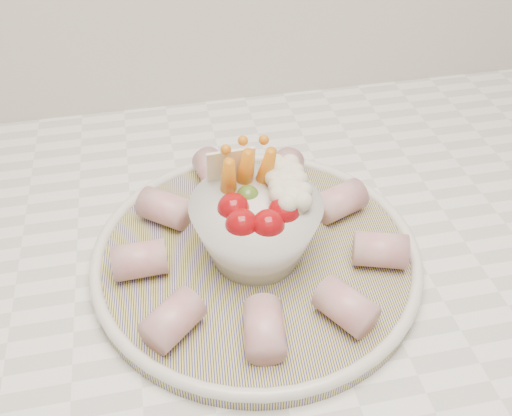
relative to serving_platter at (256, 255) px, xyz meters
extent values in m
cube|color=white|center=(-0.01, 0.02, -0.03)|extent=(2.04, 0.62, 0.04)
cylinder|color=navy|center=(0.00, 0.00, 0.00)|extent=(0.35, 0.35, 0.01)
torus|color=silver|center=(0.00, 0.00, 0.00)|extent=(0.32, 0.32, 0.01)
sphere|color=maroon|center=(-0.02, -0.03, 0.07)|extent=(0.03, 0.03, 0.03)
sphere|color=maroon|center=(0.00, -0.03, 0.07)|extent=(0.03, 0.03, 0.03)
sphere|color=maroon|center=(0.02, -0.02, 0.07)|extent=(0.03, 0.03, 0.03)
sphere|color=maroon|center=(-0.02, 0.00, 0.07)|extent=(0.03, 0.03, 0.03)
sphere|color=#486D24|center=(0.00, 0.02, 0.06)|extent=(0.02, 0.02, 0.02)
cone|color=orange|center=(-0.02, 0.02, 0.08)|extent=(0.02, 0.04, 0.07)
cone|color=orange|center=(0.00, 0.03, 0.08)|extent=(0.03, 0.04, 0.07)
cone|color=orange|center=(0.02, 0.03, 0.08)|extent=(0.03, 0.04, 0.07)
sphere|color=beige|center=(0.03, 0.01, 0.07)|extent=(0.03, 0.03, 0.03)
sphere|color=beige|center=(0.03, -0.01, 0.07)|extent=(0.03, 0.03, 0.03)
sphere|color=beige|center=(0.03, 0.03, 0.07)|extent=(0.03, 0.03, 0.03)
cube|color=beige|center=(-0.02, 0.04, 0.08)|extent=(0.05, 0.01, 0.05)
cylinder|color=#AF505E|center=(0.10, 0.04, 0.02)|extent=(0.06, 0.05, 0.03)
cylinder|color=#AF505E|center=(0.05, 0.10, 0.02)|extent=(0.05, 0.06, 0.03)
cylinder|color=#AF505E|center=(-0.02, 0.12, 0.02)|extent=(0.04, 0.06, 0.03)
cylinder|color=#AF505E|center=(-0.08, 0.07, 0.02)|extent=(0.06, 0.06, 0.03)
cylinder|color=#AF505E|center=(-0.11, 0.00, 0.02)|extent=(0.05, 0.04, 0.03)
cylinder|color=#AF505E|center=(-0.09, -0.08, 0.02)|extent=(0.06, 0.06, 0.03)
cylinder|color=#AF505E|center=(-0.01, -0.10, 0.02)|extent=(0.04, 0.05, 0.03)
cylinder|color=#AF505E|center=(0.06, -0.10, 0.02)|extent=(0.05, 0.06, 0.03)
cylinder|color=#AF505E|center=(0.11, -0.04, 0.02)|extent=(0.06, 0.05, 0.03)
camera|label=1|loc=(-0.08, -0.39, 0.41)|focal=40.00mm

